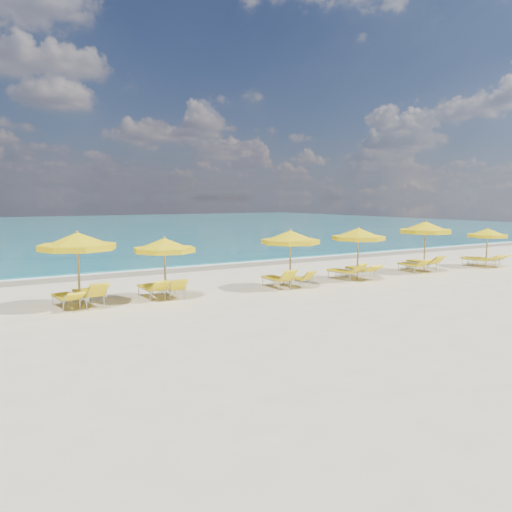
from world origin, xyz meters
TOP-DOWN VIEW (x-y plane):
  - ground_plane at (0.00, 0.00)m, footprint 120.00×120.00m
  - ocean at (0.00, 48.00)m, footprint 120.00×80.00m
  - wet_sand_band at (0.00, 7.40)m, footprint 120.00×2.60m
  - foam_line at (0.00, 8.20)m, footprint 120.00×1.20m
  - whitecap_near at (-6.00, 17.00)m, footprint 14.00×0.36m
  - whitecap_far at (8.00, 24.00)m, footprint 18.00×0.30m
  - umbrella_1 at (-7.55, 0.56)m, footprint 2.61×2.61m
  - umbrella_2 at (-4.56, 0.37)m, footprint 2.65×2.65m
  - umbrella_3 at (0.64, -0.15)m, footprint 2.67×2.67m
  - umbrella_4 at (4.43, -0.04)m, footprint 2.44×2.44m
  - umbrella_5 at (8.94, 0.05)m, footprint 3.25×3.25m
  - umbrella_6 at (13.42, -0.31)m, footprint 2.33×2.33m
  - lounger_1_left at (-7.95, 0.72)m, footprint 0.81×1.90m
  - lounger_1_right at (-7.19, 0.80)m, footprint 0.88×2.02m
  - lounger_2_left at (-4.92, 0.81)m, footprint 0.68×1.89m
  - lounger_2_right at (-4.16, 0.63)m, footprint 0.77×1.80m
  - lounger_3_left at (0.21, 0.16)m, footprint 0.65×1.80m
  - lounger_3_right at (1.15, 0.08)m, footprint 0.76×1.64m
  - lounger_4_left at (3.95, 0.34)m, footprint 0.99×1.94m
  - lounger_4_right at (4.94, 0.27)m, footprint 0.92×2.15m
  - lounger_5_left at (8.43, 0.40)m, footprint 0.76×1.84m
  - lounger_5_right at (9.41, 0.53)m, footprint 0.74×2.06m
  - lounger_6_left at (13.03, -0.10)m, footprint 0.86×2.14m
  - lounger_6_right at (13.84, -0.10)m, footprint 0.95×1.96m

SIDE VIEW (x-z plane):
  - ground_plane at x=0.00m, z-range 0.00..0.00m
  - ocean at x=0.00m, z-range -0.15..0.15m
  - wet_sand_band at x=0.00m, z-range -0.01..0.01m
  - foam_line at x=0.00m, z-range -0.01..0.01m
  - whitecap_near at x=-6.00m, z-range -0.03..0.03m
  - whitecap_far at x=8.00m, z-range -0.03..0.03m
  - lounger_3_right at x=1.15m, z-range -0.18..0.58m
  - lounger_5_left at x=8.43m, z-range -0.16..0.59m
  - lounger_1_left at x=-7.95m, z-range -0.13..0.57m
  - lounger_6_right at x=13.84m, z-range -0.12..0.56m
  - lounger_2_right at x=-4.16m, z-range -0.19..0.63m
  - lounger_2_left at x=-4.92m, z-range -0.18..0.64m
  - lounger_3_left at x=0.21m, z-range -0.21..0.67m
  - lounger_4_left at x=3.95m, z-range -0.20..0.66m
  - lounger_6_left at x=13.03m, z-range -0.14..0.63m
  - lounger_4_right at x=4.94m, z-range -0.14..0.63m
  - lounger_1_right at x=-7.19m, z-range -0.22..0.71m
  - lounger_5_right at x=9.41m, z-range -0.19..0.68m
  - umbrella_6 at x=13.42m, z-range 0.75..2.86m
  - umbrella_2 at x=-4.56m, z-range 0.81..3.11m
  - umbrella_4 at x=4.43m, z-range 0.85..3.26m
  - umbrella_3 at x=0.64m, z-range 0.86..3.29m
  - umbrella_5 at x=8.94m, z-range 0.91..3.51m
  - umbrella_1 at x=-7.55m, z-range 0.92..3.52m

